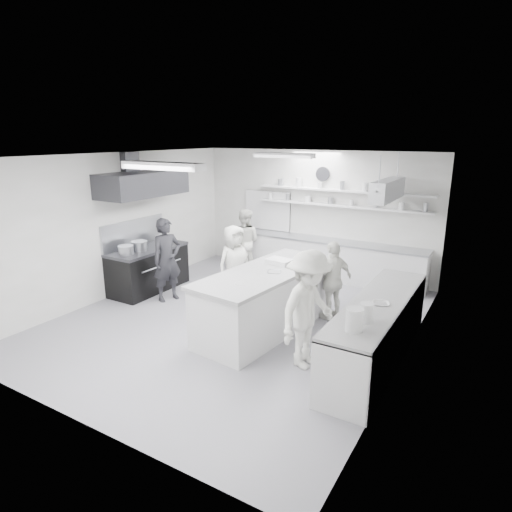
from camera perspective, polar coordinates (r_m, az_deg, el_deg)
The scene contains 27 objects.
floor at distance 8.26m, azimuth -2.45°, elevation -8.39°, with size 6.00×7.00×0.02m, color gray.
ceiling at distance 7.56m, azimuth -2.72°, elevation 13.03°, with size 6.00×7.00×0.02m, color silver.
wall_back at distance 10.81m, azimuth 7.65°, elevation 5.63°, with size 6.00×0.04×3.00m, color silver.
wall_front at distance 5.33m, azimuth -23.68°, elevation -6.03°, with size 6.00×0.04×3.00m, color silver.
wall_left at distance 9.71m, azimuth -17.62°, elevation 3.90°, with size 0.04×7.00×3.00m, color silver.
wall_right at distance 6.68m, azimuth 19.55°, elevation -1.38°, with size 0.04×7.00×3.00m, color silver.
stove at distance 9.94m, azimuth -13.88°, elevation -1.81°, with size 0.80×1.80×0.90m, color black.
exhaust_hood at distance 9.56m, azimuth -14.62°, elevation 9.12°, with size 0.85×2.00×0.50m, color #313136.
back_counter at distance 10.66m, azimuth 8.30°, elevation -0.28°, with size 5.00×0.60×0.92m, color silver.
shelf_lower at distance 10.40m, azimuth 10.98°, elevation 6.49°, with size 4.20×0.26×0.04m, color silver.
shelf_upper at distance 10.35m, azimuth 11.08°, elevation 8.40°, with size 4.20×0.26×0.04m, color silver.
pass_through_window at distance 11.36m, azimuth 1.53°, elevation 5.98°, with size 1.30×0.04×1.00m, color black.
wall_clock at distance 10.58m, azimuth 8.76°, elevation 10.56°, with size 0.32×0.32×0.05m, color white.
right_counter at distance 6.92m, azimuth 15.56°, elevation -9.58°, with size 0.74×3.30×0.94m, color silver.
pot_rack at distance 9.03m, azimuth 16.87°, elevation 8.29°, with size 0.30×1.60×0.40m, color #A2A4AB.
light_fixture_front at distance 6.14m, azimuth -12.14°, elevation 11.47°, with size 1.30×0.25×0.10m, color silver.
light_fixture_rear at distance 9.12m, azimuth 3.66°, elevation 13.01°, with size 1.30×0.25×0.10m, color silver.
prep_island at distance 7.69m, azimuth 1.30°, elevation -5.97°, with size 1.05×2.83×1.04m, color silver.
stove_pot at distance 9.64m, azimuth -15.01°, elevation 1.17°, with size 0.35×0.35×0.25m, color #A2A4AB.
cook_stove at distance 9.13m, azimuth -11.56°, elevation -0.50°, with size 0.63×0.41×1.73m, color black.
cook_back at distance 10.72m, azimuth -1.52°, elevation 1.90°, with size 0.79×0.61×1.62m, color silver.
cook_island_left at distance 8.91m, azimuth -2.86°, elevation -1.03°, with size 0.78×0.51×1.60m, color silver.
cook_island_right at distance 8.17m, azimuth 10.05°, elevation -3.19°, with size 0.88×0.36×1.49m, color silver.
cook_right at distance 6.42m, azimuth 6.86°, elevation -6.99°, with size 1.15×0.66×1.78m, color silver.
bowl_island_a at distance 7.43m, azimuth 2.38°, elevation -2.22°, with size 0.25×0.25×0.06m, color #A2A4AB.
bowl_island_b at distance 6.86m, azimuth -2.10°, elevation -3.79°, with size 0.17×0.17×0.05m, color silver.
bowl_right at distance 6.61m, azimuth 16.01°, elevation -6.10°, with size 0.24×0.24×0.06m, color silver.
Camera 1 is at (4.14, -6.31, 3.35)m, focal length 30.57 mm.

